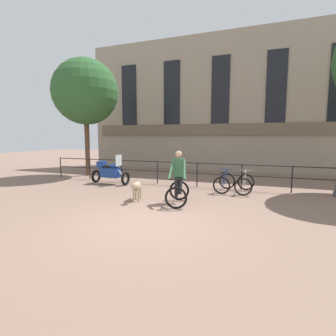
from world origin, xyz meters
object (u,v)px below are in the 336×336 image
(cyclist_with_bike, at_px, (178,180))
(dog, at_px, (136,187))
(parked_bicycle_near_lamp, at_px, (224,182))
(parked_motorcycle, at_px, (110,172))
(parked_bicycle_mid_left, at_px, (245,184))

(cyclist_with_bike, relative_size, dog, 1.65)
(parked_bicycle_near_lamp, bearing_deg, parked_motorcycle, 5.13)
(parked_bicycle_mid_left, bearing_deg, parked_motorcycle, 2.93)
(dog, relative_size, parked_bicycle_mid_left, 0.92)
(parked_bicycle_near_lamp, distance_m, parked_bicycle_mid_left, 0.77)
(dog, distance_m, parked_motorcycle, 3.55)
(dog, height_order, parked_motorcycle, parked_motorcycle)
(cyclist_with_bike, distance_m, parked_bicycle_mid_left, 3.09)
(dog, height_order, parked_bicycle_near_lamp, parked_bicycle_near_lamp)
(parked_motorcycle, bearing_deg, cyclist_with_bike, -115.51)
(parked_bicycle_near_lamp, xyz_separation_m, parked_bicycle_mid_left, (0.77, -0.00, 0.00))
(cyclist_with_bike, bearing_deg, dog, 174.19)
(parked_bicycle_mid_left, bearing_deg, parked_bicycle_near_lamp, 1.19)
(dog, xyz_separation_m, parked_motorcycle, (-2.61, 2.41, 0.08))
(cyclist_with_bike, distance_m, dog, 1.46)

